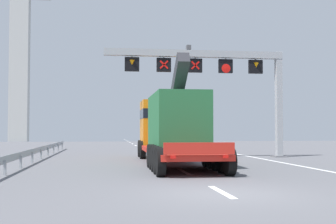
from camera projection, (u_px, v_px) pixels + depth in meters
The scene contains 7 objects.
ground at pixel (224, 194), 12.32m from camera, with size 112.00×112.00×0.00m, color #5B5B60.
lane_markings at pixel (140, 148), 43.86m from camera, with size 0.20×78.33×0.01m.
edge_line_right at pixel (275, 161), 25.05m from camera, with size 0.20×63.00×0.01m, color silver.
overhead_lane_gantry at pixel (217, 71), 28.64m from camera, with size 11.91×0.90×7.23m.
heavy_haul_truck_red at pixel (170, 126), 24.34m from camera, with size 3.11×14.08×5.30m.
guardrail_left at pixel (36, 151), 25.22m from camera, with size 0.13×32.05×0.76m.
bridge_pylon_distant at pixel (20, 19), 67.95m from camera, with size 9.00×2.00×36.82m.
Camera 1 is at (-3.26, -12.07, 1.79)m, focal length 47.25 mm.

